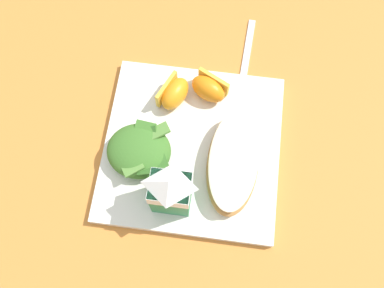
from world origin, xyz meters
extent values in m
plane|color=#C67A33|center=(0.00, 0.00, 0.00)|extent=(3.00, 3.00, 0.00)
cube|color=white|center=(0.00, 0.00, 0.01)|extent=(0.28, 0.28, 0.02)
ellipsoid|color=#B77F42|center=(-0.07, 0.02, 0.03)|extent=(0.08, 0.17, 0.03)
ellipsoid|color=maroon|center=(-0.07, 0.02, 0.04)|extent=(0.07, 0.16, 0.01)
ellipsoid|color=beige|center=(-0.07, 0.02, 0.05)|extent=(0.08, 0.16, 0.01)
ellipsoid|color=#3D7028|center=(0.08, 0.03, 0.04)|extent=(0.10, 0.09, 0.04)
cube|color=#5B8E3D|center=(0.06, 0.02, 0.04)|extent=(0.03, 0.04, 0.02)
cube|color=#5B8E3D|center=(0.08, 0.06, 0.05)|extent=(0.04, 0.04, 0.01)
cube|color=#336023|center=(0.07, 0.00, 0.04)|extent=(0.04, 0.03, 0.02)
cube|color=#3D7028|center=(0.07, -0.01, 0.05)|extent=(0.03, 0.03, 0.01)
cube|color=#5B8E3D|center=(0.05, -0.01, 0.05)|extent=(0.04, 0.04, 0.01)
cube|color=#336023|center=(0.04, 0.04, 0.04)|extent=(0.04, 0.04, 0.01)
cube|color=#336023|center=(0.07, 0.05, 0.04)|extent=(0.03, 0.04, 0.02)
cube|color=#2D8451|center=(0.02, 0.09, 0.06)|extent=(0.06, 0.04, 0.09)
cube|color=white|center=(0.02, 0.09, 0.09)|extent=(0.06, 0.04, 0.03)
pyramid|color=white|center=(0.02, 0.09, 0.12)|extent=(0.06, 0.04, 0.02)
ellipsoid|color=orange|center=(-0.01, -0.09, 0.04)|extent=(0.07, 0.06, 0.04)
cube|color=gold|center=(-0.02, -0.11, 0.04)|extent=(0.05, 0.03, 0.03)
ellipsoid|color=orange|center=(0.04, -0.08, 0.04)|extent=(0.06, 0.07, 0.04)
cube|color=gold|center=(0.05, -0.09, 0.04)|extent=(0.03, 0.05, 0.03)
cube|color=silver|center=(-0.07, -0.18, 0.00)|extent=(0.02, 0.17, 0.01)
cube|color=silver|center=(-0.07, -0.09, 0.00)|extent=(0.03, 0.04, 0.01)
camera|label=1|loc=(-0.03, 0.22, 0.65)|focal=39.10mm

